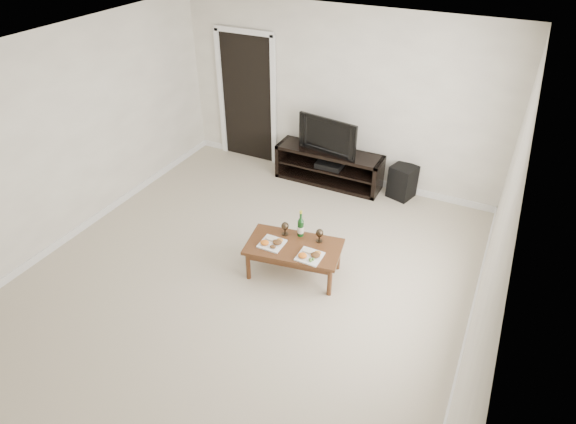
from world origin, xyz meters
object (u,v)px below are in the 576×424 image
at_px(media_console, 329,167).
at_px(coffee_table, 294,259).
at_px(television, 330,134).
at_px(subwoofer, 402,182).

height_order(media_console, coffee_table, media_console).
xyz_separation_m(television, coffee_table, (0.45, -2.19, -0.62)).
distance_m(television, coffee_table, 2.32).
bearing_deg(television, media_console, 0.00).
distance_m(television, subwoofer, 1.28).
bearing_deg(television, coffee_table, -69.35).
xyz_separation_m(media_console, television, (0.00, 0.00, 0.55)).
xyz_separation_m(subwoofer, coffee_table, (-0.69, -2.30, -0.04)).
relative_size(media_console, subwoofer, 3.31).
bearing_deg(coffee_table, television, 101.70).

